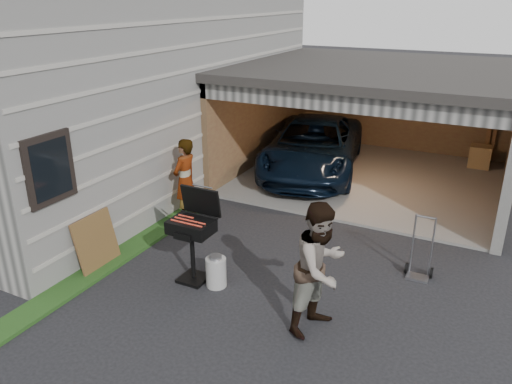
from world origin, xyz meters
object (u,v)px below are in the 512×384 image
at_px(minivan, 313,148).
at_px(bbq_grill, 193,229).
at_px(man, 321,268).
at_px(hand_truck, 419,265).
at_px(plywood_panel, 96,242).
at_px(woman, 185,180).
at_px(propane_tank, 216,272).

relative_size(minivan, bbq_grill, 3.15).
relative_size(man, hand_truck, 1.74).
bearing_deg(plywood_panel, minivan, 76.31).
height_order(woman, man, man).
xyz_separation_m(man, propane_tank, (-1.88, 0.27, -0.72)).
relative_size(man, propane_tank, 3.84).
relative_size(woman, propane_tank, 3.51).
xyz_separation_m(propane_tank, hand_truck, (2.93, 1.81, -0.04)).
bearing_deg(plywood_panel, woman, 84.27).
bearing_deg(minivan, propane_tank, -96.29).
distance_m(woman, hand_truck, 4.91).
bearing_deg(hand_truck, propane_tank, -149.61).
bearing_deg(hand_truck, bbq_grill, -153.26).
height_order(man, bbq_grill, man).
distance_m(bbq_grill, propane_tank, 0.81).
bearing_deg(propane_tank, hand_truck, 31.81).
bearing_deg(bbq_grill, minivan, 91.72).
bearing_deg(bbq_grill, woman, 127.43).
height_order(woman, propane_tank, woman).
distance_m(bbq_grill, hand_truck, 3.88).
xyz_separation_m(woman, propane_tank, (1.93, -1.98, -0.63)).
bearing_deg(man, minivan, 39.13).
distance_m(minivan, plywood_panel, 6.60).
bearing_deg(minivan, bbq_grill, -100.40).
bearing_deg(plywood_panel, bbq_grill, 13.92).
distance_m(man, hand_truck, 2.45).
relative_size(woman, man, 0.91).
height_order(bbq_grill, plywood_panel, bbq_grill).
height_order(propane_tank, hand_truck, hand_truck).
bearing_deg(minivan, hand_truck, -61.87).
distance_m(man, propane_tank, 2.03).
distance_m(woman, propane_tank, 2.84).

